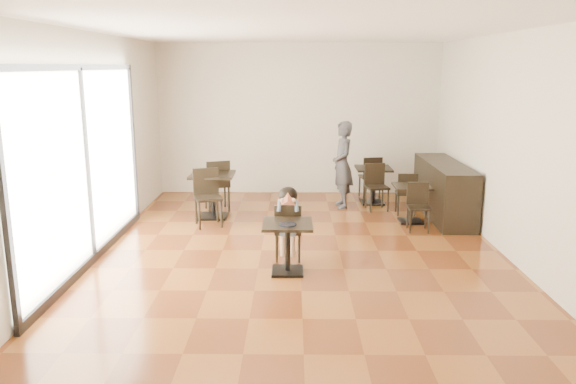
{
  "coord_description": "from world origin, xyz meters",
  "views": [
    {
      "loc": [
        -0.1,
        -8.06,
        2.72
      ],
      "look_at": [
        -0.18,
        -0.42,
        1.0
      ],
      "focal_mm": 35.0,
      "sensor_mm": 36.0,
      "label": 1
    }
  ],
  "objects_px": {
    "chair_mid_a": "(406,193)",
    "child": "(288,224)",
    "cafe_table_mid": "(411,204)",
    "chair_back_b": "(377,188)",
    "chair_back_a": "(370,177)",
    "child_table": "(288,248)",
    "chair_left_a": "(217,185)",
    "adult_patron": "(343,165)",
    "cafe_table_back": "(373,185)",
    "chair_mid_b": "(419,208)",
    "child_chair": "(288,231)",
    "cafe_table_left": "(213,196)",
    "chair_left_b": "(208,198)"
  },
  "relations": [
    {
      "from": "chair_left_a",
      "to": "chair_left_b",
      "type": "xyz_separation_m",
      "value": [
        0.0,
        -1.1,
        0.0
      ]
    },
    {
      "from": "cafe_table_left",
      "to": "cafe_table_mid",
      "type": "bearing_deg",
      "value": -4.28
    },
    {
      "from": "child",
      "to": "chair_mid_b",
      "type": "height_order",
      "value": "child"
    },
    {
      "from": "cafe_table_mid",
      "to": "chair_back_b",
      "type": "bearing_deg",
      "value": 119.74
    },
    {
      "from": "cafe_table_back",
      "to": "chair_back_a",
      "type": "distance_m",
      "value": 0.5
    },
    {
      "from": "cafe_table_mid",
      "to": "cafe_table_back",
      "type": "xyz_separation_m",
      "value": [
        -0.48,
        1.4,
        0.03
      ]
    },
    {
      "from": "child",
      "to": "chair_back_b",
      "type": "bearing_deg",
      "value": 59.31
    },
    {
      "from": "chair_back_b",
      "to": "cafe_table_back",
      "type": "bearing_deg",
      "value": 80.34
    },
    {
      "from": "chair_left_a",
      "to": "chair_left_b",
      "type": "bearing_deg",
      "value": 71.65
    },
    {
      "from": "chair_left_b",
      "to": "chair_back_b",
      "type": "distance_m",
      "value": 3.27
    },
    {
      "from": "cafe_table_mid",
      "to": "chair_left_b",
      "type": "height_order",
      "value": "chair_left_b"
    },
    {
      "from": "adult_patron",
      "to": "chair_mid_a",
      "type": "xyz_separation_m",
      "value": [
        1.14,
        -0.55,
        -0.44
      ]
    },
    {
      "from": "adult_patron",
      "to": "chair_back_a",
      "type": "height_order",
      "value": "adult_patron"
    },
    {
      "from": "chair_mid_a",
      "to": "chair_mid_b",
      "type": "xyz_separation_m",
      "value": [
        0.0,
        -1.1,
        0.0
      ]
    },
    {
      "from": "adult_patron",
      "to": "child",
      "type": "bearing_deg",
      "value": -28.14
    },
    {
      "from": "child",
      "to": "adult_patron",
      "type": "xyz_separation_m",
      "value": [
        1.03,
        3.08,
        0.32
      ]
    },
    {
      "from": "child_table",
      "to": "chair_back_a",
      "type": "bearing_deg",
      "value": 69.21
    },
    {
      "from": "cafe_table_left",
      "to": "chair_left_a",
      "type": "height_order",
      "value": "chair_left_a"
    },
    {
      "from": "chair_left_a",
      "to": "child_table",
      "type": "bearing_deg",
      "value": 94.25
    },
    {
      "from": "adult_patron",
      "to": "chair_left_b",
      "type": "xyz_separation_m",
      "value": [
        -2.42,
        -1.38,
        -0.35
      ]
    },
    {
      "from": "child_table",
      "to": "chair_left_a",
      "type": "height_order",
      "value": "chair_left_a"
    },
    {
      "from": "child_table",
      "to": "adult_patron",
      "type": "xyz_separation_m",
      "value": [
        1.03,
        3.63,
        0.5
      ]
    },
    {
      "from": "cafe_table_left",
      "to": "chair_back_a",
      "type": "height_order",
      "value": "chair_back_a"
    },
    {
      "from": "cafe_table_left",
      "to": "child",
      "type": "bearing_deg",
      "value": -58.2
    },
    {
      "from": "chair_mid_a",
      "to": "chair_back_a",
      "type": "distance_m",
      "value": 1.43
    },
    {
      "from": "chair_mid_b",
      "to": "chair_left_a",
      "type": "height_order",
      "value": "chair_left_a"
    },
    {
      "from": "cafe_table_back",
      "to": "chair_mid_b",
      "type": "xyz_separation_m",
      "value": [
        0.49,
        -1.95,
        0.03
      ]
    },
    {
      "from": "child_chair",
      "to": "child",
      "type": "xyz_separation_m",
      "value": [
        0.0,
        0.0,
        0.11
      ]
    },
    {
      "from": "chair_mid_a",
      "to": "child",
      "type": "bearing_deg",
      "value": 51.78
    },
    {
      "from": "adult_patron",
      "to": "chair_left_a",
      "type": "height_order",
      "value": "adult_patron"
    },
    {
      "from": "cafe_table_back",
      "to": "child_table",
      "type": "bearing_deg",
      "value": -113.14
    },
    {
      "from": "chair_mid_b",
      "to": "cafe_table_back",
      "type": "bearing_deg",
      "value": 106.67
    },
    {
      "from": "chair_mid_b",
      "to": "chair_back_a",
      "type": "relative_size",
      "value": 0.91
    },
    {
      "from": "chair_mid_a",
      "to": "chair_back_b",
      "type": "height_order",
      "value": "chair_back_b"
    },
    {
      "from": "chair_back_a",
      "to": "child_table",
      "type": "bearing_deg",
      "value": 59.56
    },
    {
      "from": "child",
      "to": "cafe_table_left",
      "type": "distance_m",
      "value": 2.65
    },
    {
      "from": "child",
      "to": "cafe_table_mid",
      "type": "height_order",
      "value": "child"
    },
    {
      "from": "child_chair",
      "to": "chair_mid_a",
      "type": "bearing_deg",
      "value": -130.66
    },
    {
      "from": "adult_patron",
      "to": "cafe_table_mid",
      "type": "xyz_separation_m",
      "value": [
        1.13,
        -1.1,
        -0.51
      ]
    },
    {
      "from": "child_table",
      "to": "cafe_table_back",
      "type": "xyz_separation_m",
      "value": [
        1.68,
        3.93,
        0.02
      ]
    },
    {
      "from": "child",
      "to": "chair_mid_a",
      "type": "bearing_deg",
      "value": 49.34
    },
    {
      "from": "adult_patron",
      "to": "chair_left_b",
      "type": "bearing_deg",
      "value": -69.93
    },
    {
      "from": "cafe_table_mid",
      "to": "chair_back_a",
      "type": "xyz_separation_m",
      "value": [
        -0.48,
        1.89,
        0.11
      ]
    },
    {
      "from": "adult_patron",
      "to": "cafe_table_left",
      "type": "distance_m",
      "value": 2.6
    },
    {
      "from": "chair_left_a",
      "to": "cafe_table_back",
      "type": "bearing_deg",
      "value": 172.4
    },
    {
      "from": "cafe_table_left",
      "to": "chair_back_b",
      "type": "bearing_deg",
      "value": 10.75
    },
    {
      "from": "cafe_table_mid",
      "to": "chair_back_b",
      "type": "height_order",
      "value": "chair_back_b"
    },
    {
      "from": "child_chair",
      "to": "chair_left_b",
      "type": "distance_m",
      "value": 2.2
    },
    {
      "from": "cafe_table_left",
      "to": "cafe_table_back",
      "type": "bearing_deg",
      "value": 20.24
    },
    {
      "from": "chair_back_a",
      "to": "chair_back_b",
      "type": "bearing_deg",
      "value": 80.34
    }
  ]
}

